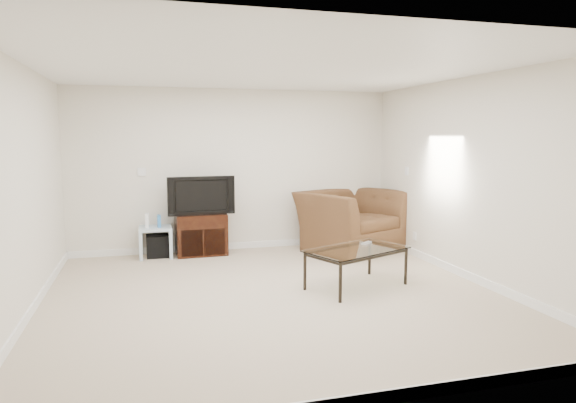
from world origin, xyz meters
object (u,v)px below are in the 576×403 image
object	(u,v)px
subwoofer	(158,246)
coffee_table	(356,268)
television	(200,195)
side_table	(156,242)
recliner	(352,211)
tv_stand	(201,234)

from	to	relation	value
subwoofer	coffee_table	distance (m)	3.16
television	subwoofer	distance (m)	0.98
television	coffee_table	bearing A→B (deg)	-57.49
side_table	recliner	distance (m)	3.02
tv_stand	recliner	bearing A→B (deg)	-10.40
coffee_table	side_table	bearing A→B (deg)	135.40
television	subwoofer	bearing A→B (deg)	173.27
television	side_table	distance (m)	0.95
side_table	coffee_table	size ratio (longest dim) A/B	0.40
side_table	tv_stand	bearing A→B (deg)	0.92
tv_stand	coffee_table	bearing A→B (deg)	-56.33
side_table	recliner	world-z (taller)	recliner
side_table	recliner	bearing A→B (deg)	-6.54
side_table	subwoofer	xyz separation A→B (m)	(0.03, 0.02, -0.07)
recliner	coffee_table	size ratio (longest dim) A/B	1.21
tv_stand	side_table	world-z (taller)	tv_stand
side_table	recliner	xyz separation A→B (m)	(2.97, -0.34, 0.40)
recliner	coffee_table	distance (m)	2.05
subwoofer	side_table	bearing A→B (deg)	-146.74
tv_stand	side_table	size ratio (longest dim) A/B	1.59
television	recliner	distance (m)	2.34
side_table	recliner	size ratio (longest dim) A/B	0.33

